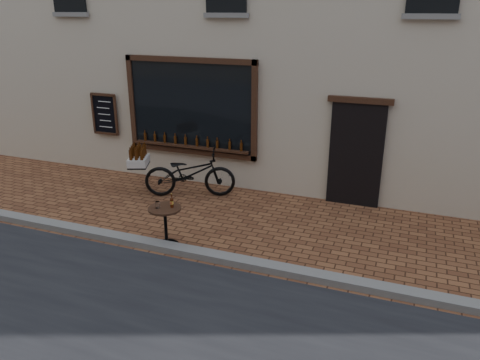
% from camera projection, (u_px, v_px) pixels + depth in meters
% --- Properties ---
extents(ground, '(90.00, 90.00, 0.00)m').
position_uv_depth(ground, '(205.00, 264.00, 7.75)').
color(ground, brown).
rests_on(ground, ground).
extents(kerb, '(90.00, 0.25, 0.12)m').
position_uv_depth(kerb, '(210.00, 255.00, 7.90)').
color(kerb, slate).
rests_on(kerb, ground).
extents(cargo_bicycle, '(2.41, 1.45, 1.14)m').
position_uv_depth(cargo_bicycle, '(188.00, 173.00, 10.41)').
color(cargo_bicycle, black).
rests_on(cargo_bicycle, ground).
extents(bistro_table, '(0.58, 0.58, 0.99)m').
position_uv_depth(bistro_table, '(165.00, 219.00, 8.17)').
color(bistro_table, black).
rests_on(bistro_table, ground).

